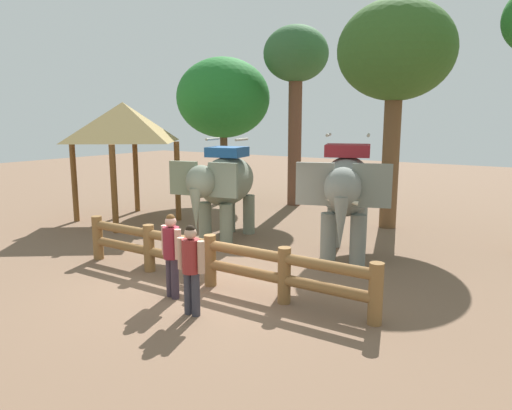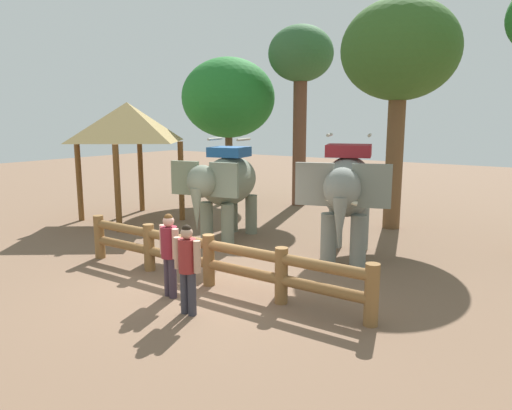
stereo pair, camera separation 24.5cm
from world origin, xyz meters
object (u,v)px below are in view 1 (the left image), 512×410
(tourist_man_in_blue, at_px, (172,250))
(tree_far_left, at_px, (296,62))
(tourist_woman_in_black, at_px, (191,264))
(tree_far_right, at_px, (223,98))
(log_fence, at_px, (210,257))
(tree_deep_back, at_px, (396,54))
(thatched_shelter, at_px, (123,124))
(elephant_near_left, at_px, (224,184))
(elephant_center, at_px, (346,190))

(tourist_man_in_blue, height_order, tree_far_left, tree_far_left)
(tourist_woman_in_black, xyz_separation_m, tree_far_right, (-6.49, 9.62, 3.21))
(log_fence, distance_m, tree_far_right, 10.74)
(log_fence, bearing_deg, tree_far_left, 108.26)
(log_fence, height_order, tree_deep_back, tree_deep_back)
(tree_far_left, bearing_deg, thatched_shelter, -119.79)
(log_fence, xyz_separation_m, tourist_woman_in_black, (0.65, -1.32, 0.31))
(thatched_shelter, bearing_deg, tourist_man_in_blue, -35.75)
(tourist_man_in_blue, height_order, tree_deep_back, tree_deep_back)
(thatched_shelter, distance_m, tree_far_right, 5.00)
(elephant_near_left, distance_m, tourist_woman_in_black, 5.15)
(tourist_man_in_blue, xyz_separation_m, tree_far_left, (-2.77, 9.89, 4.46))
(log_fence, xyz_separation_m, elephant_near_left, (-1.94, 3.09, 0.97))
(elephant_near_left, bearing_deg, log_fence, -57.85)
(thatched_shelter, xyz_separation_m, tree_deep_back, (7.52, 3.73, 2.02))
(tourist_woman_in_black, bearing_deg, tree_far_left, 109.30)
(elephant_near_left, relative_size, tree_deep_back, 0.50)
(elephant_near_left, height_order, thatched_shelter, thatched_shelter)
(elephant_near_left, xyz_separation_m, tree_far_left, (-1.03, 5.91, 3.81))
(tourist_woman_in_black, height_order, thatched_shelter, thatched_shelter)
(thatched_shelter, xyz_separation_m, tree_far_right, (0.33, 4.90, 0.95))
(tourist_man_in_blue, distance_m, tree_far_left, 11.20)
(tourist_man_in_blue, relative_size, tree_far_left, 0.24)
(log_fence, height_order, elephant_center, elephant_center)
(tourist_woman_in_black, bearing_deg, tree_far_right, 123.98)
(log_fence, bearing_deg, tourist_man_in_blue, -102.13)
(tree_deep_back, bearing_deg, thatched_shelter, -153.60)
(elephant_center, distance_m, tree_deep_back, 5.23)
(elephant_near_left, height_order, tourist_man_in_blue, elephant_near_left)
(elephant_center, distance_m, tourist_woman_in_black, 4.73)
(thatched_shelter, relative_size, tree_deep_back, 0.57)
(log_fence, relative_size, elephant_near_left, 2.11)
(log_fence, relative_size, tourist_woman_in_black, 4.47)
(tree_far_right, bearing_deg, tourist_man_in_blue, -58.46)
(elephant_near_left, bearing_deg, tree_deep_back, 50.89)
(tree_far_right, distance_m, tree_deep_back, 7.36)
(elephant_center, relative_size, tree_deep_back, 0.53)
(log_fence, bearing_deg, elephant_near_left, 122.15)
(tourist_woman_in_black, relative_size, tree_far_left, 0.24)
(tourist_woman_in_black, distance_m, tree_far_right, 12.04)
(tourist_man_in_blue, bearing_deg, log_fence, 77.87)
(elephant_near_left, relative_size, tourist_woman_in_black, 2.11)
(elephant_center, height_order, tree_far_left, tree_far_left)
(tree_far_left, height_order, tree_far_right, tree_far_left)
(tree_far_left, bearing_deg, elephant_center, -51.95)
(elephant_center, xyz_separation_m, tourist_man_in_blue, (-1.71, -4.16, -0.75))
(elephant_near_left, relative_size, elephant_center, 0.94)
(tree_far_left, bearing_deg, tourist_woman_in_black, -70.70)
(tree_far_left, bearing_deg, log_fence, -71.74)
(elephant_center, distance_m, tourist_man_in_blue, 4.56)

